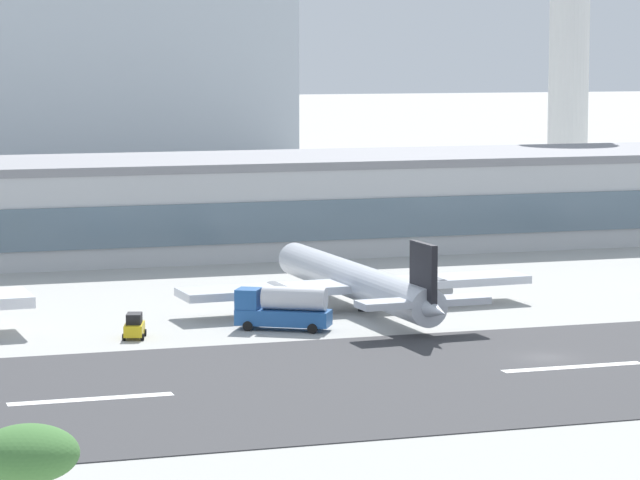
% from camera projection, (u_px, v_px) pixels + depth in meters
% --- Properties ---
extents(ground_plane, '(1400.00, 1400.00, 0.00)m').
position_uv_depth(ground_plane, '(546.00, 358.00, 130.16)').
color(ground_plane, '#A8A8A3').
extents(runway_strip, '(800.00, 34.86, 0.08)m').
position_uv_depth(runway_strip, '(570.00, 368.00, 126.08)').
color(runway_strip, '#38383A').
rests_on(runway_strip, ground_plane).
extents(runway_centreline_dash_3, '(12.00, 1.20, 0.01)m').
position_uv_depth(runway_centreline_dash_3, '(91.00, 399.00, 114.68)').
color(runway_centreline_dash_3, white).
rests_on(runway_centreline_dash_3, runway_strip).
extents(runway_centreline_dash_4, '(12.00, 1.20, 0.01)m').
position_uv_depth(runway_centreline_dash_4, '(573.00, 367.00, 126.15)').
color(runway_centreline_dash_4, white).
rests_on(runway_centreline_dash_4, runway_strip).
extents(terminal_building, '(176.13, 24.88, 11.71)m').
position_uv_depth(terminal_building, '(231.00, 204.00, 198.25)').
color(terminal_building, '#B7BABC').
rests_on(terminal_building, ground_plane).
extents(control_tower, '(13.76, 13.76, 47.12)m').
position_uv_depth(control_tower, '(570.00, 20.00, 249.14)').
color(control_tower, silver).
rests_on(control_tower, ground_plane).
extents(airliner_black_tail_gate_1, '(35.53, 39.77, 8.30)m').
position_uv_depth(airliner_black_tail_gate_1, '(361.00, 284.00, 153.19)').
color(airliner_black_tail_gate_1, silver).
rests_on(airliner_black_tail_gate_1, ground_plane).
extents(service_fuel_truck_0, '(8.66, 6.52, 3.95)m').
position_uv_depth(service_fuel_truck_0, '(283.00, 308.00, 142.93)').
color(service_fuel_truck_0, '#23569E').
rests_on(service_fuel_truck_0, ground_plane).
extents(service_baggage_tug_1, '(2.61, 3.52, 2.20)m').
position_uv_depth(service_baggage_tug_1, '(134.00, 326.00, 138.99)').
color(service_baggage_tug_1, gold).
rests_on(service_baggage_tug_1, ground_plane).
extents(palm_tree_1, '(4.13, 4.13, 10.41)m').
position_uv_depth(palm_tree_1, '(28.00, 459.00, 63.18)').
color(palm_tree_1, brown).
rests_on(palm_tree_1, ground_plane).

